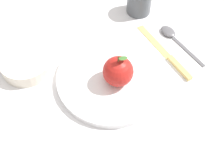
{
  "coord_description": "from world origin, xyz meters",
  "views": [
    {
      "loc": [
        0.01,
        -0.4,
        0.56
      ],
      "look_at": [
        -0.01,
        -0.0,
        0.02
      ],
      "focal_mm": 44.99,
      "sensor_mm": 36.0,
      "label": 1
    }
  ],
  "objects_px": {
    "side_bowl": "(26,62)",
    "cup": "(139,0)",
    "apple": "(118,71)",
    "knife": "(168,56)",
    "spoon": "(172,36)",
    "dinner_plate": "(112,77)"
  },
  "relations": [
    {
      "from": "side_bowl",
      "to": "cup",
      "type": "xyz_separation_m",
      "value": [
        0.28,
        0.23,
        0.02
      ]
    },
    {
      "from": "apple",
      "to": "cup",
      "type": "relative_size",
      "value": 1.23
    },
    {
      "from": "cup",
      "to": "spoon",
      "type": "relative_size",
      "value": 0.48
    },
    {
      "from": "apple",
      "to": "side_bowl",
      "type": "relative_size",
      "value": 0.68
    },
    {
      "from": "apple",
      "to": "dinner_plate",
      "type": "bearing_deg",
      "value": 136.18
    },
    {
      "from": "cup",
      "to": "apple",
      "type": "bearing_deg",
      "value": -100.58
    },
    {
      "from": "apple",
      "to": "knife",
      "type": "distance_m",
      "value": 0.17
    },
    {
      "from": "dinner_plate",
      "to": "spoon",
      "type": "xyz_separation_m",
      "value": [
        0.16,
        0.15,
        -0.0
      ]
    },
    {
      "from": "dinner_plate",
      "to": "spoon",
      "type": "relative_size",
      "value": 1.81
    },
    {
      "from": "apple",
      "to": "knife",
      "type": "xyz_separation_m",
      "value": [
        0.13,
        0.09,
        -0.05
      ]
    },
    {
      "from": "dinner_plate",
      "to": "apple",
      "type": "xyz_separation_m",
      "value": [
        0.01,
        -0.01,
        0.04
      ]
    },
    {
      "from": "cup",
      "to": "knife",
      "type": "bearing_deg",
      "value": -66.32
    },
    {
      "from": "apple",
      "to": "side_bowl",
      "type": "xyz_separation_m",
      "value": [
        -0.23,
        0.04,
        -0.03
      ]
    },
    {
      "from": "side_bowl",
      "to": "spoon",
      "type": "distance_m",
      "value": 0.39
    },
    {
      "from": "cup",
      "to": "knife",
      "type": "xyz_separation_m",
      "value": [
        0.08,
        -0.18,
        -0.04
      ]
    },
    {
      "from": "side_bowl",
      "to": "knife",
      "type": "bearing_deg",
      "value": 8.62
    },
    {
      "from": "dinner_plate",
      "to": "spoon",
      "type": "height_order",
      "value": "dinner_plate"
    },
    {
      "from": "dinner_plate",
      "to": "apple",
      "type": "bearing_deg",
      "value": -43.82
    },
    {
      "from": "apple",
      "to": "cup",
      "type": "xyz_separation_m",
      "value": [
        0.05,
        0.27,
        -0.01
      ]
    },
    {
      "from": "spoon",
      "to": "cup",
      "type": "bearing_deg",
      "value": 132.16
    },
    {
      "from": "knife",
      "to": "side_bowl",
      "type": "bearing_deg",
      "value": -171.38
    },
    {
      "from": "side_bowl",
      "to": "cup",
      "type": "bearing_deg",
      "value": 39.39
    }
  ]
}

